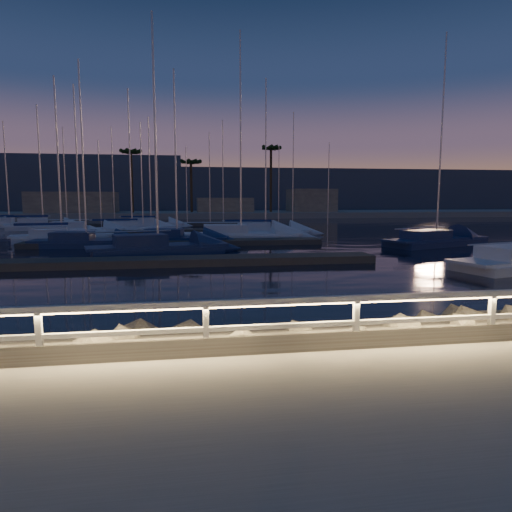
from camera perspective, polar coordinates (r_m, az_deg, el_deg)
The scene contains 22 objects.
ground at distance 9.02m, azimuth -12.72°, elevation -12.25°, with size 400.00×400.00×0.00m, color gray.
harbor_water at distance 39.90m, azimuth -9.82°, elevation 1.55°, with size 400.00×440.00×0.60m.
guard_rail at distance 8.79m, azimuth -13.32°, elevation -7.50°, with size 44.11×0.12×1.06m.
riprap at distance 12.03m, azimuth 14.92°, elevation -8.98°, with size 34.70×2.94×1.46m.
floating_docks at distance 41.13m, azimuth -9.82°, elevation 2.51°, with size 22.00×36.00×0.40m.
far_shore at distance 82.58m, azimuth -9.52°, elevation 5.38°, with size 160.00×14.00×5.20m.
palm_left at distance 81.26m, azimuth -15.38°, elevation 12.14°, with size 3.00×3.00×11.20m.
palm_center at distance 81.70m, azimuth -8.14°, elevation 11.35°, with size 3.00×3.00×9.70m.
palm_right at distance 82.33m, azimuth 1.89°, elevation 12.95°, with size 3.00×3.00×12.20m.
distant_hills at distance 143.99m, azimuth -18.23°, elevation 7.69°, with size 230.00×37.50×18.00m.
sailboat_b at distance 29.39m, azimuth -12.58°, elevation 1.07°, with size 8.96×4.62×14.71m.
sailboat_c at distance 35.38m, azimuth -20.73°, elevation 1.72°, with size 7.93×2.91×13.19m.
sailboat_e at distance 40.24m, azimuth -23.37°, elevation 2.29°, with size 7.95×3.72×13.14m.
sailboat_f at distance 35.75m, azimuth -10.15°, elevation 2.17°, with size 7.98×3.57×13.15m.
sailboat_g at distance 43.40m, azimuth 0.89°, elevation 3.19°, with size 8.82×3.71×14.53m.
sailboat_h at distance 36.55m, azimuth 21.35°, elevation 1.90°, with size 9.36×5.63×15.35m.
sailboat_i at distance 56.19m, azimuth -25.25°, elevation 3.47°, with size 8.30×3.90×13.71m.
sailboat_j at distance 47.39m, azimuth -21.38°, elevation 3.06°, with size 8.45×2.88×14.21m.
sailboat_k at distance 47.81m, azimuth -15.48°, elevation 3.30°, with size 8.69×3.84×14.27m.
sailboat_l at distance 38.42m, azimuth -2.31°, elevation 2.69°, with size 10.23×3.63×17.01m.
sailboat_m at distance 62.14m, azimuth -28.60°, elevation 3.56°, with size 7.48×2.78×12.55m.
sailboat_n at distance 55.61m, azimuth -13.18°, elevation 3.90°, with size 7.74×2.88×12.92m.
Camera 1 is at (0.63, -8.48, 3.00)m, focal length 32.00 mm.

